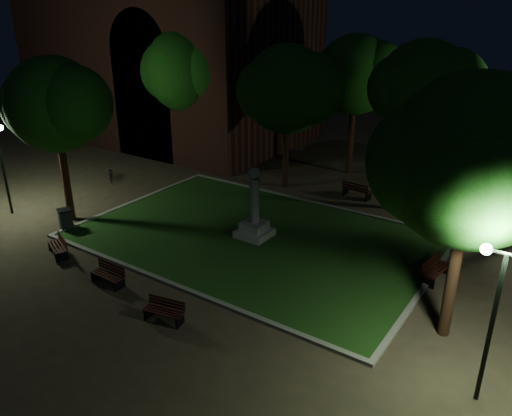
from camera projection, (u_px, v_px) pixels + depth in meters
The scene contains 21 objects.
ground at pixel (227, 255), 20.79m from camera, with size 80.00×80.00×0.00m, color #3F3325.
lawn at pixel (254, 237), 22.31m from camera, with size 15.00×10.00×0.08m, color #1D4114.
lawn_kerb at pixel (254, 236), 22.30m from camera, with size 15.40×10.40×0.12m.
monument at pixel (254, 218), 21.96m from camera, with size 1.40×1.40×3.20m.
building_main at pixel (167, 37), 36.76m from camera, with size 20.00×12.00×15.00m.
tree_west at pixel (56, 105), 22.09m from camera, with size 5.25×4.29×7.69m.
tree_north_wl at pixel (289, 90), 26.42m from camera, with size 5.81×4.75×7.83m.
tree_north_er at pixel (425, 87), 22.97m from camera, with size 5.31×4.34×8.31m.
tree_east at pixel (477, 163), 13.63m from camera, with size 6.10×4.98×8.19m.
tree_nw at pixel (190, 70), 30.77m from camera, with size 6.52×5.33×8.56m.
tree_far_north at pixel (357, 75), 28.53m from camera, with size 5.61×4.58×8.20m.
lamppost_sw at pixel (0, 152), 23.70m from camera, with size 1.18×0.28×4.53m.
lamppost_se at pixel (497, 298), 12.07m from camera, with size 1.18×0.28×4.46m.
lamppost_nw at pixel (187, 112), 33.97m from camera, with size 1.18×0.28×4.03m.
bench_near_left at pixel (109, 275), 18.53m from camera, with size 1.43×0.51×0.79m.
bench_near_right at pixel (165, 311), 16.38m from camera, with size 1.46×0.74×0.76m.
bench_west_near at pixel (59, 247), 20.67m from camera, with size 1.54×1.03×0.80m.
bench_right_side at pixel (435, 270), 18.82m from camera, with size 0.79×1.66×0.88m.
bench_far_side at pixel (357, 191), 26.73m from camera, with size 1.64×0.75×0.87m.
trash_bin at pixel (65, 219), 22.94m from camera, with size 0.78×0.78×1.01m.
bicycle at pixel (111, 174), 29.34m from camera, with size 0.53×1.52×0.80m, color black.
Camera 1 is at (11.39, -14.59, 9.75)m, focal length 35.00 mm.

